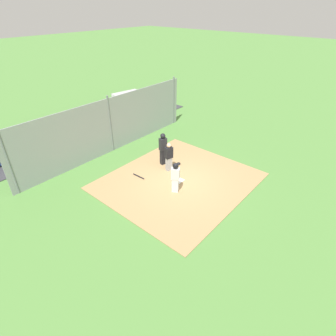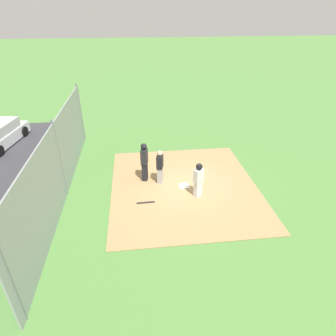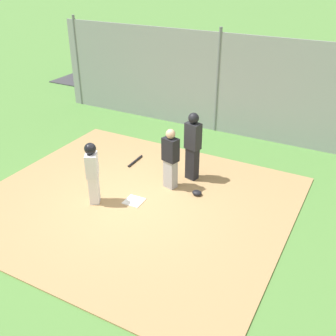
# 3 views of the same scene
# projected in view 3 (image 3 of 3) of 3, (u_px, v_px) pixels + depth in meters

# --- Properties ---
(ground_plane) EXTENTS (140.00, 140.00, 0.00)m
(ground_plane) POSITION_uv_depth(u_px,v_px,m) (134.00, 202.00, 9.62)
(ground_plane) COLOR #51843D
(dirt_infield) EXTENTS (7.20, 6.40, 0.03)m
(dirt_infield) POSITION_uv_depth(u_px,v_px,m) (134.00, 202.00, 9.62)
(dirt_infield) COLOR #A88456
(dirt_infield) RESTS_ON ground_plane
(home_plate) EXTENTS (0.46, 0.46, 0.02)m
(home_plate) POSITION_uv_depth(u_px,v_px,m) (134.00, 201.00, 9.61)
(home_plate) COLOR white
(home_plate) RESTS_ON dirt_infield
(catcher) EXTENTS (0.43, 0.35, 1.58)m
(catcher) POSITION_uv_depth(u_px,v_px,m) (170.00, 158.00, 9.84)
(catcher) COLOR #9E9EA3
(catcher) RESTS_ON dirt_infield
(umpire) EXTENTS (0.43, 0.35, 1.83)m
(umpire) POSITION_uv_depth(u_px,v_px,m) (193.00, 145.00, 10.16)
(umpire) COLOR black
(umpire) RESTS_ON dirt_infield
(runner) EXTENTS (0.42, 0.46, 1.54)m
(runner) POSITION_uv_depth(u_px,v_px,m) (92.00, 170.00, 9.20)
(runner) COLOR silver
(runner) RESTS_ON dirt_infield
(baseball_bat) EXTENTS (0.08, 0.74, 0.06)m
(baseball_bat) POSITION_uv_depth(u_px,v_px,m) (135.00, 161.00, 11.42)
(baseball_bat) COLOR black
(baseball_bat) RESTS_ON dirt_infield
(catcher_mask) EXTENTS (0.24, 0.20, 0.12)m
(catcher_mask) POSITION_uv_depth(u_px,v_px,m) (197.00, 193.00, 9.84)
(catcher_mask) COLOR black
(catcher_mask) RESTS_ON dirt_infield
(backstop_fence) EXTENTS (12.00, 0.10, 3.35)m
(backstop_fence) POSITION_uv_depth(u_px,v_px,m) (218.00, 84.00, 12.82)
(backstop_fence) COLOR #93999E
(backstop_fence) RESTS_ON ground_plane
(parking_lot) EXTENTS (18.00, 5.20, 0.04)m
(parking_lot) POSITION_uv_depth(u_px,v_px,m) (253.00, 95.00, 16.86)
(parking_lot) COLOR #38383D
(parking_lot) RESTS_ON ground_plane
(parked_car_blue) EXTENTS (4.37, 2.27, 1.28)m
(parked_car_blue) POSITION_uv_depth(u_px,v_px,m) (125.00, 65.00, 19.01)
(parked_car_blue) COLOR #28428C
(parked_car_blue) RESTS_ON parking_lot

